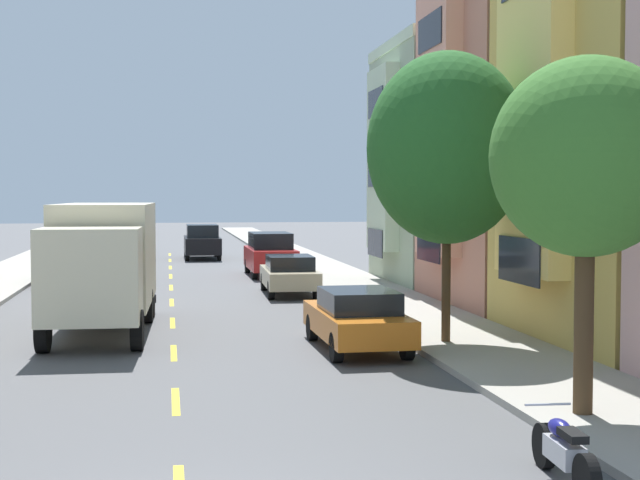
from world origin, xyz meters
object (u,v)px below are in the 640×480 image
object	(u,v)px
parked_suv_red	(270,254)
parked_motorcycle	(564,452)
street_tree_nearest	(586,158)
parked_hatchback_teal	(95,245)
parked_wagon_charcoal	(100,239)
parked_hatchback_navy	(61,265)
parked_sedan_orange	(357,318)
delivery_box_truck	(104,259)
moving_black_sedan	(202,241)
street_tree_second	(447,148)
parked_sedan_champagne	(289,274)

from	to	relation	value
parked_suv_red	parked_motorcycle	xyz separation A→B (m)	(0.36, -30.08, -0.58)
street_tree_nearest	parked_hatchback_teal	size ratio (longest dim) A/B	1.41
parked_wagon_charcoal	parked_hatchback_navy	size ratio (longest dim) A/B	1.16
parked_sedan_orange	parked_suv_red	distance (m)	19.86
parked_sedan_orange	parked_hatchback_navy	xyz separation A→B (m)	(-8.63, 17.63, 0.01)
parked_hatchback_navy	parked_motorcycle	xyz separation A→B (m)	(9.15, -27.85, -0.35)
parked_sedan_orange	parked_hatchback_navy	size ratio (longest dim) A/B	1.12
delivery_box_truck	parked_sedan_orange	bearing A→B (deg)	-33.83
delivery_box_truck	moving_black_sedan	world-z (taller)	delivery_box_truck
street_tree_nearest	parked_hatchback_teal	bearing A→B (deg)	104.71
parked_hatchback_navy	parked_motorcycle	bearing A→B (deg)	-71.81
street_tree_nearest	parked_hatchback_navy	bearing A→B (deg)	113.46
delivery_box_truck	parked_motorcycle	bearing A→B (deg)	-65.35
parked_wagon_charcoal	moving_black_sedan	distance (m)	10.21
street_tree_second	parked_suv_red	size ratio (longest dim) A/B	1.43
parked_sedan_orange	parked_motorcycle	xyz separation A→B (m)	(0.52, -10.22, -0.34)
parked_sedan_orange	parked_wagon_charcoal	xyz separation A→B (m)	(-8.62, 39.42, 0.05)
delivery_box_truck	parked_wagon_charcoal	distance (m)	35.50
delivery_box_truck	parked_hatchback_navy	bearing A→B (deg)	100.86
parked_sedan_champagne	delivery_box_truck	bearing A→B (deg)	-126.86
street_tree_nearest	parked_hatchback_navy	world-z (taller)	street_tree_nearest
parked_suv_red	parked_sedan_champagne	xyz separation A→B (m)	(-0.17, -7.80, -0.24)
parked_sedan_orange	parked_suv_red	world-z (taller)	parked_suv_red
street_tree_nearest	parked_hatchback_navy	xyz separation A→B (m)	(-10.80, 24.89, -3.44)
delivery_box_truck	street_tree_second	bearing A→B (deg)	-25.80
street_tree_nearest	parked_wagon_charcoal	xyz separation A→B (m)	(-10.79, 46.68, -3.40)
parked_wagon_charcoal	moving_black_sedan	bearing A→B (deg)	-52.66
street_tree_nearest	parked_wagon_charcoal	distance (m)	48.03
parked_wagon_charcoal	parked_hatchback_navy	bearing A→B (deg)	-90.02
parked_motorcycle	parked_sedan_champagne	bearing A→B (deg)	91.36
moving_black_sedan	parked_motorcycle	distance (m)	41.64
parked_hatchback_navy	moving_black_sedan	bearing A→B (deg)	65.61
moving_black_sedan	parked_motorcycle	size ratio (longest dim) A/B	2.34
street_tree_nearest	parked_suv_red	size ratio (longest dim) A/B	1.18
delivery_box_truck	parked_hatchback_navy	size ratio (longest dim) A/B	1.97
parked_suv_red	street_tree_nearest	bearing A→B (deg)	-85.76
street_tree_nearest	delivery_box_truck	distance (m)	14.14
parked_wagon_charcoal	street_tree_second	bearing A→B (deg)	-74.66
delivery_box_truck	parked_suv_red	distance (m)	17.01
delivery_box_truck	parked_sedan_champagne	xyz separation A→B (m)	(6.01, 8.02, -1.17)
parked_hatchback_teal	parked_wagon_charcoal	bearing A→B (deg)	91.56
parked_suv_red	parked_sedan_champagne	size ratio (longest dim) A/B	1.06
street_tree_nearest	parked_motorcycle	world-z (taller)	street_tree_nearest
delivery_box_truck	moving_black_sedan	bearing A→B (deg)	82.49
moving_black_sedan	parked_motorcycle	world-z (taller)	moving_black_sedan
street_tree_nearest	parked_hatchback_navy	distance (m)	27.35
parked_suv_red	moving_black_sedan	size ratio (longest dim) A/B	1.00
parked_wagon_charcoal	parked_sedan_champagne	bearing A→B (deg)	-72.53
parked_hatchback_teal	parked_suv_red	xyz separation A→B (m)	(8.61, -13.36, 0.23)
delivery_box_truck	parked_wagon_charcoal	xyz separation A→B (m)	(-2.60, 35.38, -1.11)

